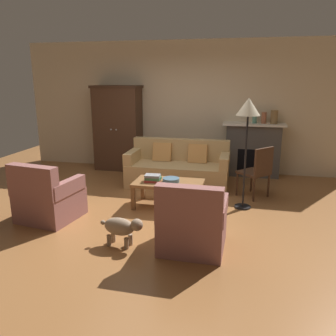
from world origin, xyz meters
TOP-DOWN VIEW (x-y plane):
  - ground_plane at (0.00, 0.00)m, footprint 9.60×9.60m
  - back_wall at (0.00, 2.55)m, footprint 7.20×0.10m
  - fireplace at (1.55, 2.30)m, footprint 1.26×0.48m
  - armoire at (-1.40, 2.22)m, footprint 1.06×0.57m
  - couch at (0.16, 1.29)m, footprint 1.93×0.87m
  - coffee_table at (0.22, 0.13)m, footprint 1.10×0.60m
  - fruit_bowl at (0.27, 0.13)m, footprint 0.27×0.27m
  - book_stack at (-0.02, 0.08)m, footprint 0.26×0.19m
  - mantel_vase_jade at (1.55, 2.28)m, footprint 0.09×0.09m
  - mantel_vase_terracotta at (1.73, 2.28)m, footprint 0.10×0.10m
  - mantel_vase_bronze at (1.93, 2.28)m, footprint 0.15×0.15m
  - armchair_near_left at (-1.38, -0.76)m, footprint 0.87×0.87m
  - armchair_near_right at (0.81, -1.18)m, footprint 0.79×0.78m
  - side_chair_wooden at (1.62, 0.88)m, footprint 0.62×0.62m
  - floor_lamp at (1.40, 0.35)m, footprint 0.36×0.36m
  - dog at (-0.05, -1.30)m, footprint 0.57×0.25m

SIDE VIEW (x-z plane):
  - ground_plane at x=0.00m, z-range 0.00..0.00m
  - dog at x=-0.05m, z-range 0.05..0.44m
  - armchair_near_left at x=-1.38m, z-range -0.12..0.76m
  - armchair_near_right at x=0.81m, z-range -0.12..0.76m
  - couch at x=0.16m, z-range -0.11..0.75m
  - coffee_table at x=0.22m, z-range 0.16..0.58m
  - fruit_bowl at x=0.27m, z-range 0.42..0.48m
  - book_stack at x=-0.02m, z-range 0.42..0.53m
  - side_chair_wooden at x=1.62m, z-range 0.06..0.96m
  - fireplace at x=1.55m, z-range 0.01..1.13m
  - armoire at x=-1.40m, z-range 0.00..1.87m
  - mantel_vase_terracotta at x=1.73m, z-range 1.12..1.35m
  - mantel_vase_jade at x=1.55m, z-range 1.12..1.36m
  - mantel_vase_bronze at x=1.93m, z-range 1.12..1.39m
  - back_wall at x=0.00m, z-range 0.00..2.80m
  - floor_lamp at x=1.40m, z-range 0.64..2.37m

